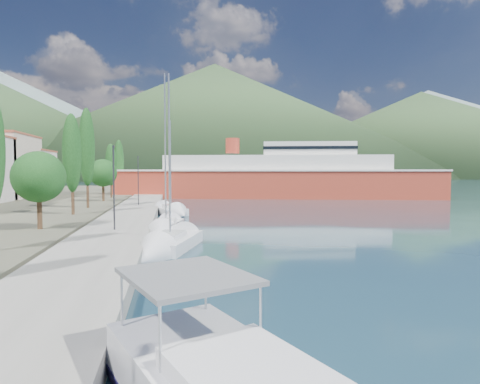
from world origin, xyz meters
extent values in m
plane|color=#1C3A49|center=(0.00, 120.00, 0.00)|extent=(1400.00, 1400.00, 0.00)
cube|color=gray|center=(-9.00, 26.00, 0.40)|extent=(5.00, 88.00, 0.80)
cone|color=slate|center=(80.00, 680.00, 90.00)|extent=(760.00, 760.00, 180.00)
cone|color=slate|center=(420.00, 600.00, 70.00)|extent=(640.00, 640.00, 140.00)
cone|color=#324E2A|center=(40.00, 400.00, 57.50)|extent=(480.00, 480.00, 115.00)
cone|color=#324E2A|center=(260.00, 380.00, 45.00)|extent=(420.00, 420.00, 90.00)
cube|color=silver|center=(-32.00, 66.00, 4.70)|extent=(9.00, 10.00, 8.00)
cube|color=#9E5138|center=(-32.00, 66.00, 8.85)|extent=(9.20, 10.20, 0.30)
cylinder|color=#47301E|center=(-14.61, 17.08, 1.89)|extent=(0.36, 0.36, 2.38)
sphere|color=#1B4A1B|center=(-14.61, 17.08, 4.60)|extent=(3.80, 3.80, 3.80)
cylinder|color=#47301E|center=(-14.61, 27.30, 1.80)|extent=(0.30, 0.30, 2.21)
ellipsoid|color=#1B4A1B|center=(-14.61, 27.30, 6.82)|extent=(1.80, 1.80, 7.82)
cylinder|color=#47301E|center=(-14.61, 34.53, 1.98)|extent=(0.30, 0.30, 2.57)
ellipsoid|color=#1B4A1B|center=(-14.61, 34.53, 7.83)|extent=(1.80, 1.80, 9.11)
cylinder|color=#47301E|center=(-14.61, 45.43, 1.94)|extent=(0.36, 0.36, 2.48)
sphere|color=#1B4A1B|center=(-14.61, 45.43, 4.76)|extent=(3.96, 3.96, 3.96)
cylinder|color=#47301E|center=(-14.61, 53.24, 1.66)|extent=(0.30, 0.30, 1.93)
ellipsoid|color=#1B4A1B|center=(-14.61, 53.24, 6.04)|extent=(1.80, 1.80, 6.83)
cylinder|color=#47301E|center=(-14.61, 63.52, 1.82)|extent=(0.30, 0.30, 2.24)
ellipsoid|color=#1B4A1B|center=(-14.61, 63.52, 6.91)|extent=(1.80, 1.80, 7.94)
cylinder|color=#2D2D33|center=(-9.00, 15.14, 3.80)|extent=(0.12, 0.12, 6.00)
cube|color=#2D2D33|center=(-9.00, 15.39, 6.80)|extent=(0.15, 0.50, 0.12)
cylinder|color=#2D2D33|center=(-9.00, 36.70, 3.80)|extent=(0.12, 0.12, 6.00)
cube|color=#2D2D33|center=(-9.00, 36.95, 6.80)|extent=(0.15, 0.50, 0.12)
cube|color=silver|center=(-3.58, -8.38, 1.54)|extent=(3.31, 3.97, 0.42)
cube|color=slate|center=(-4.60, -5.86, 2.71)|extent=(3.33, 3.58, 0.11)
cube|color=silver|center=(-4.90, 11.48, 0.27)|extent=(4.36, 6.61, 0.98)
cube|color=silver|center=(-5.04, 11.10, 0.93)|extent=(2.22, 2.81, 0.38)
cylinder|color=silver|center=(-5.04, 11.10, 5.94)|extent=(0.12, 0.12, 10.35)
cone|color=silver|center=(-6.18, 7.77, 0.27)|extent=(3.30, 3.52, 2.51)
cube|color=silver|center=(-5.34, 18.33, 0.27)|extent=(3.10, 7.13, 0.98)
cube|color=silver|center=(-5.38, 17.87, 0.92)|extent=(1.74, 2.89, 0.38)
cylinder|color=silver|center=(-5.38, 17.87, 6.75)|extent=(0.12, 0.12, 11.97)
cone|color=silver|center=(-5.73, 13.91, 0.27)|extent=(2.78, 3.44, 2.50)
cube|color=silver|center=(-5.11, 32.83, 0.28)|extent=(4.20, 6.37, 1.01)
cube|color=silver|center=(-5.00, 32.46, 0.95)|extent=(2.17, 2.70, 0.39)
cylinder|color=silver|center=(-5.00, 32.46, 5.81)|extent=(0.12, 0.12, 10.06)
cone|color=silver|center=(-3.99, 29.25, 0.28)|extent=(3.27, 3.38, 2.57)
cube|color=#B13926|center=(14.70, 59.72, 2.26)|extent=(60.83, 26.37, 5.76)
cube|color=silver|center=(14.70, 59.72, 5.14)|extent=(61.32, 26.83, 0.31)
cube|color=silver|center=(14.70, 59.72, 6.37)|extent=(42.39, 19.87, 3.08)
cube|color=silver|center=(20.69, 58.23, 9.15)|extent=(18.05, 11.45, 2.47)
cylinder|color=#B13926|center=(6.73, 61.71, 9.87)|extent=(2.67, 2.67, 2.88)
camera|label=1|loc=(-4.92, -14.68, 5.03)|focal=30.00mm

